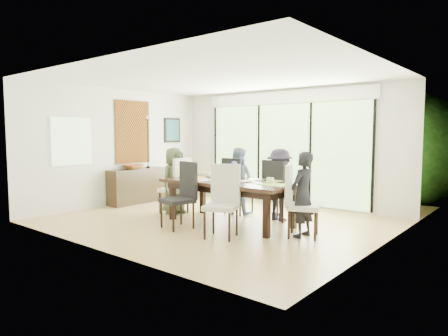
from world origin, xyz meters
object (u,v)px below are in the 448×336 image
Objects in this scene: cup_c at (270,181)px; table_top at (230,182)px; laptop at (193,177)px; bowl at (133,167)px; person_far_right at (280,185)px; vase at (234,177)px; chair_near_left at (177,195)px; sideboard at (137,186)px; chair_right_end at (303,201)px; chair_near_right at (221,201)px; person_far_left at (238,181)px; chair_left_end at (174,185)px; cup_b at (233,179)px; cup_a at (207,175)px; chair_far_left at (239,185)px; person_right_end at (302,194)px; person_left_end at (174,181)px; chair_far_right at (280,190)px.

table_top is at bearing -172.87° from cup_c.
bowl reaches higher than laptop.
vase is (-0.50, -0.78, 0.18)m from person_far_right.
chair_near_left is 2.87m from sideboard.
chair_near_right is (-1.00, -0.87, 0.00)m from chair_right_end.
chair_left_end is at bearing 30.80° from person_far_left.
chair_near_right is at bearing -18.23° from sideboard.
sideboard is (-3.65, -0.51, -0.28)m from person_far_right.
person_far_right is 10.40× the size of cup_c.
sideboard is (-3.10, 0.32, -0.36)m from table_top.
cup_c is (1.30, 0.97, 0.27)m from chair_near_left.
cup_b is 3.31m from sideboard.
cup_a reaches higher than cup_b.
cup_a is at bearing 96.71° from chair_left_end.
chair_right_end reaches higher than sideboard.
person_far_right is 3.91× the size of laptop.
chair_near_right is 1.70m from person_far_right.
chair_far_left is (-0.45, 0.85, -0.18)m from table_top.
cup_c is (1.25, -0.75, 0.27)m from chair_far_left.
chair_near_right is 2.69× the size of bowl.
chair_left_end is 2.98m from person_right_end.
person_right_end is at bearing -2.00° from vase.
cup_a is at bearing 178.09° from cup_c.
table_top is 0.72m from cup_a.
chair_near_left is at bearing -133.64° from person_left_end.
chair_left_end is 1.64m from bowl.
cup_c is at bearing -1.72° from bowl.
chair_right_end reaches higher than cup_b.
chair_far_right is 3.72m from bowl.
chair_far_left reaches higher than laptop.
chair_left_end is 0.85× the size of person_left_end.
person_left_end is at bearing -169.11° from cup_a.
person_left_end is at bearing 180.00° from table_top.
chair_left_end is at bearing -177.51° from cup_c.
chair_near_left is (-0.50, -0.87, -0.18)m from table_top.
chair_far_left is at bearing 100.92° from chair_near_left.
chair_far_left and chair_far_right have the same top height.
chair_near_left is at bearing -68.95° from laptop.
cup_a is (-2.18, 0.15, 0.16)m from person_right_end.
chair_far_right and chair_near_right have the same top height.
person_far_left is 12.90× the size of cup_b.
bowl is at bearing -91.06° from person_right_end.
chair_far_left is at bearing 13.42° from bowl.
cup_b is (1.65, -0.10, 0.26)m from chair_left_end.
person_right_end reaches higher than cup_b.
vase reaches higher than cup_c.
person_right_end is at bearing 141.11° from chair_far_right.
person_right_end reaches higher than vase.
table_top is at bearing -92.04° from person_left_end.
chair_near_left is 2.17m from person_right_end.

